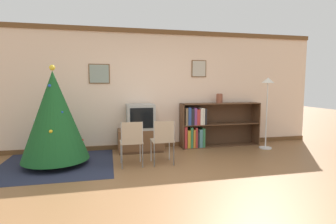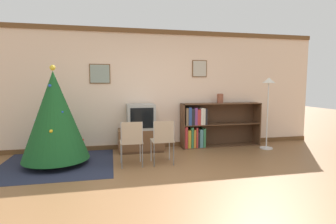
# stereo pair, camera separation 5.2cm
# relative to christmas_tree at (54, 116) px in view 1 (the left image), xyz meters

# --- Properties ---
(ground_plane) EXTENTS (24.00, 24.00, 0.00)m
(ground_plane) POSITION_rel_christmas_tree_xyz_m (1.86, -1.64, -0.90)
(ground_plane) COLOR brown
(wall_back) EXTENTS (8.28, 0.11, 2.70)m
(wall_back) POSITION_rel_christmas_tree_xyz_m (1.86, 0.99, 0.45)
(wall_back) COLOR beige
(wall_back) RESTS_ON ground_plane
(area_rug) EXTENTS (2.02, 1.90, 0.01)m
(area_rug) POSITION_rel_christmas_tree_xyz_m (-0.00, 0.00, -0.90)
(area_rug) COLOR #23283D
(area_rug) RESTS_ON ground_plane
(christmas_tree) EXTENTS (1.17, 1.17, 1.80)m
(christmas_tree) POSITION_rel_christmas_tree_xyz_m (0.00, 0.00, 0.00)
(christmas_tree) COLOR maroon
(christmas_tree) RESTS_ON area_rug
(tv_console) EXTENTS (0.98, 0.51, 0.49)m
(tv_console) POSITION_rel_christmas_tree_xyz_m (1.62, 0.67, -0.66)
(tv_console) COLOR #4C311E
(tv_console) RESTS_ON ground_plane
(television) EXTENTS (0.59, 0.50, 0.55)m
(television) POSITION_rel_christmas_tree_xyz_m (1.62, 0.66, -0.14)
(television) COLOR #9E9E99
(television) RESTS_ON tv_console
(folding_chair_left) EXTENTS (0.40, 0.40, 0.82)m
(folding_chair_left) POSITION_rel_christmas_tree_xyz_m (1.34, -0.40, -0.43)
(folding_chair_left) COLOR tan
(folding_chair_left) RESTS_ON ground_plane
(folding_chair_right) EXTENTS (0.40, 0.40, 0.82)m
(folding_chair_right) POSITION_rel_christmas_tree_xyz_m (1.91, -0.40, -0.43)
(folding_chair_right) COLOR tan
(folding_chair_right) RESTS_ON ground_plane
(bookshelf) EXTENTS (1.92, 0.36, 1.03)m
(bookshelf) POSITION_rel_christmas_tree_xyz_m (3.17, 0.75, -0.42)
(bookshelf) COLOR brown
(bookshelf) RESTS_ON ground_plane
(vase) EXTENTS (0.15, 0.15, 0.22)m
(vase) POSITION_rel_christmas_tree_xyz_m (3.51, 0.77, 0.24)
(vase) COLOR brown
(vase) RESTS_ON bookshelf
(standing_lamp) EXTENTS (0.28, 0.28, 1.62)m
(standing_lamp) POSITION_rel_christmas_tree_xyz_m (4.46, 0.28, 0.34)
(standing_lamp) COLOR silver
(standing_lamp) RESTS_ON ground_plane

